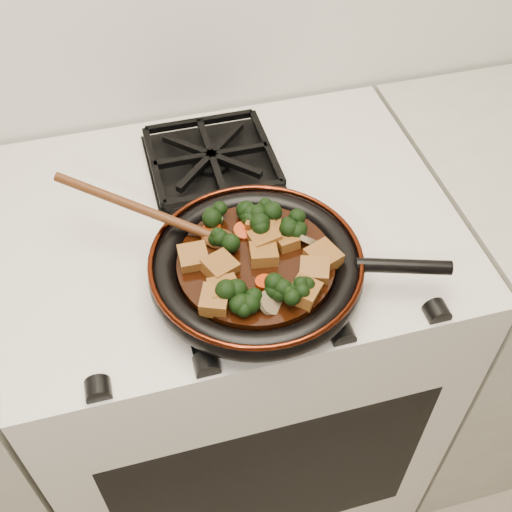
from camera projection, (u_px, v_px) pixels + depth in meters
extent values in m
cube|color=silver|center=(236.00, 359.00, 1.43)|extent=(0.76, 0.60, 0.90)
cylinder|color=black|center=(256.00, 272.00, 0.97)|extent=(0.30, 0.30, 0.01)
torus|color=black|center=(256.00, 268.00, 0.96)|extent=(0.32, 0.32, 0.04)
torus|color=#411509|center=(256.00, 259.00, 0.95)|extent=(0.32, 0.32, 0.01)
cylinder|color=black|center=(404.00, 266.00, 0.94)|extent=(0.14, 0.06, 0.02)
cylinder|color=black|center=(256.00, 265.00, 0.96)|extent=(0.24, 0.24, 0.02)
cube|color=brown|center=(286.00, 240.00, 0.97)|extent=(0.04, 0.04, 0.02)
cube|color=brown|center=(304.00, 292.00, 0.90)|extent=(0.06, 0.06, 0.03)
cube|color=brown|center=(323.00, 257.00, 0.94)|extent=(0.06, 0.06, 0.03)
cube|color=brown|center=(220.00, 267.00, 0.93)|extent=(0.06, 0.06, 0.03)
cube|color=brown|center=(224.00, 290.00, 0.90)|extent=(0.04, 0.04, 0.03)
cube|color=brown|center=(215.00, 300.00, 0.89)|extent=(0.05, 0.06, 0.02)
cube|color=brown|center=(314.00, 271.00, 0.92)|extent=(0.05, 0.05, 0.03)
cube|color=brown|center=(264.00, 255.00, 0.95)|extent=(0.05, 0.05, 0.03)
cube|color=brown|center=(193.00, 258.00, 0.94)|extent=(0.04, 0.04, 0.03)
cube|color=brown|center=(269.00, 232.00, 0.98)|extent=(0.05, 0.05, 0.02)
cube|color=brown|center=(265.00, 240.00, 0.97)|extent=(0.05, 0.05, 0.03)
cube|color=brown|center=(262.00, 223.00, 0.99)|extent=(0.06, 0.06, 0.03)
cylinder|color=#AC2804|center=(263.00, 227.00, 0.99)|extent=(0.03, 0.03, 0.02)
cylinder|color=#AC2804|center=(244.00, 231.00, 0.98)|extent=(0.03, 0.03, 0.01)
cylinder|color=#AC2804|center=(265.00, 282.00, 0.92)|extent=(0.03, 0.03, 0.01)
cylinder|color=#AC2804|center=(212.00, 229.00, 0.99)|extent=(0.03, 0.03, 0.02)
cylinder|color=olive|center=(306.00, 239.00, 0.97)|extent=(0.04, 0.05, 0.03)
cylinder|color=olive|center=(294.00, 228.00, 0.98)|extent=(0.04, 0.04, 0.03)
cylinder|color=olive|center=(270.00, 302.00, 0.89)|extent=(0.05, 0.05, 0.03)
cylinder|color=olive|center=(275.00, 219.00, 1.00)|extent=(0.03, 0.04, 0.03)
ellipsoid|color=#4F2711|center=(219.00, 239.00, 0.97)|extent=(0.07, 0.06, 0.02)
cylinder|color=#4F2711|center=(137.00, 207.00, 0.98)|extent=(0.02, 0.02, 0.27)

